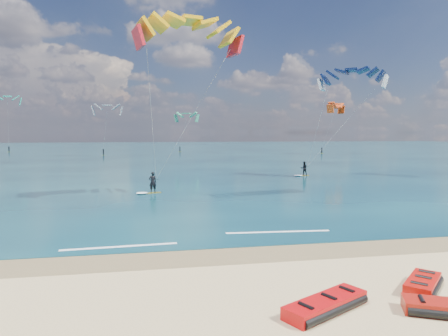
# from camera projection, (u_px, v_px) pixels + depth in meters

# --- Properties ---
(ground) EXTENTS (320.00, 320.00, 0.00)m
(ground) POSITION_uv_depth(u_px,v_px,m) (170.00, 171.00, 52.76)
(ground) COLOR tan
(ground) RESTS_ON ground
(wet_sand_strip) EXTENTS (320.00, 2.40, 0.01)m
(wet_sand_strip) POSITION_uv_depth(u_px,v_px,m) (210.00, 256.00, 16.50)
(wet_sand_strip) COLOR brown
(wet_sand_strip) RESTS_ON ground
(sea) EXTENTS (320.00, 200.00, 0.04)m
(sea) POSITION_uv_depth(u_px,v_px,m) (160.00, 150.00, 115.48)
(sea) COLOR #092434
(sea) RESTS_ON ground
(packed_kite_left) EXTENTS (3.31, 2.52, 0.44)m
(packed_kite_left) POSITION_uv_depth(u_px,v_px,m) (326.00, 311.00, 11.46)
(packed_kite_left) COLOR red
(packed_kite_left) RESTS_ON ground
(packed_kite_right) EXTENTS (2.44, 2.40, 0.44)m
(packed_kite_right) POSITION_uv_depth(u_px,v_px,m) (422.00, 289.00, 13.04)
(packed_kite_right) COLOR red
(packed_kite_right) RESTS_ON ground
(kitesurfer_main) EXTENTS (9.84, 6.29, 14.91)m
(kitesurfer_main) POSITION_uv_depth(u_px,v_px,m) (172.00, 97.00, 31.06)
(kitesurfer_main) COLOR gold
(kitesurfer_main) RESTS_ON sea
(kitesurfer_far) EXTENTS (10.38, 6.36, 13.50)m
(kitesurfer_far) POSITION_uv_depth(u_px,v_px,m) (330.00, 115.00, 45.34)
(kitesurfer_far) COLOR gold
(kitesurfer_far) RESTS_ON sea
(shoreline_foam) EXTENTS (13.04, 1.87, 0.01)m
(shoreline_foam) POSITION_uv_depth(u_px,v_px,m) (207.00, 238.00, 19.15)
(shoreline_foam) COLOR white
(shoreline_foam) RESTS_ON ground
(distant_kites) EXTENTS (84.16, 40.93, 14.23)m
(distant_kites) POSITION_uv_depth(u_px,v_px,m) (128.00, 130.00, 90.89)
(distant_kites) COLOR gray
(distant_kites) RESTS_ON ground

